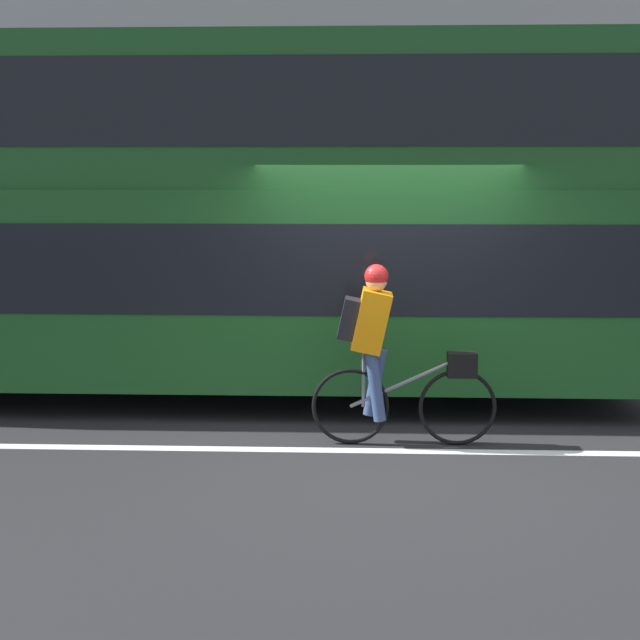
# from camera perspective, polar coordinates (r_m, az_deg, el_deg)

# --- Properties ---
(ground_plane) EXTENTS (80.00, 80.00, 0.00)m
(ground_plane) POSITION_cam_1_polar(r_m,az_deg,el_deg) (8.14, 4.39, -7.98)
(ground_plane) COLOR #232326
(road_center_line) EXTENTS (50.00, 0.14, 0.01)m
(road_center_line) POSITION_cam_1_polar(r_m,az_deg,el_deg) (7.96, 4.43, -8.35)
(road_center_line) COLOR silver
(road_center_line) RESTS_ON ground_plane
(sidewalk_curb) EXTENTS (60.00, 2.20, 0.13)m
(sidewalk_curb) POSITION_cam_1_polar(r_m,az_deg,el_deg) (13.67, 3.51, -0.50)
(sidewalk_curb) COLOR #A8A399
(sidewalk_curb) RESTS_ON ground_plane
(building_facade) EXTENTS (60.00, 0.30, 7.57)m
(building_facade) POSITION_cam_1_polar(r_m,az_deg,el_deg) (14.77, 3.55, 14.73)
(building_facade) COLOR #9E9EA3
(building_facade) RESTS_ON ground_plane
(bus) EXTENTS (9.71, 2.49, 3.74)m
(bus) POSITION_cam_1_polar(r_m,az_deg,el_deg) (9.77, -8.43, 7.28)
(bus) COLOR black
(bus) RESTS_ON ground_plane
(cyclist_on_bike) EXTENTS (1.66, 0.32, 1.64)m
(cyclist_on_bike) POSITION_cam_1_polar(r_m,az_deg,el_deg) (7.94, 4.19, -1.85)
(cyclist_on_bike) COLOR black
(cyclist_on_bike) RESTS_ON ground_plane
(street_sign_post) EXTENTS (0.36, 0.09, 2.22)m
(street_sign_post) POSITION_cam_1_polar(r_m,az_deg,el_deg) (13.83, 16.98, 4.72)
(street_sign_post) COLOR #59595B
(street_sign_post) RESTS_ON sidewalk_curb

